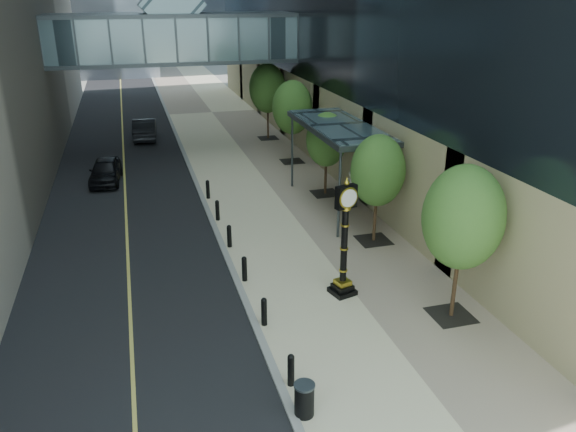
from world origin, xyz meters
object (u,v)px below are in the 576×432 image
object	(u,v)px
car_near	(106,171)
car_far	(145,129)
trash_bin	(304,400)
street_clock	(344,247)
pedestrian	(350,187)

from	to	relation	value
car_near	car_far	distance (m)	10.40
trash_bin	car_near	size ratio (longest dim) A/B	0.22
car_near	car_far	bearing A→B (deg)	80.49
car_far	trash_bin	bearing A→B (deg)	98.56
street_clock	trash_bin	distance (m)	6.72
street_clock	pedestrian	distance (m)	9.65
car_far	car_near	bearing A→B (deg)	78.96
trash_bin	car_far	xyz separation A→B (m)	(-2.63, 31.79, 0.28)
street_clock	pedestrian	xyz separation A→B (m)	(3.80, 8.82, -1.03)
street_clock	pedestrian	size ratio (longest dim) A/B	2.52
street_clock	trash_bin	world-z (taller)	street_clock
trash_bin	pedestrian	world-z (taller)	pedestrian
street_clock	trash_bin	xyz separation A→B (m)	(-3.26, -5.70, -1.44)
pedestrian	street_clock	bearing A→B (deg)	57.81
trash_bin	car_far	distance (m)	31.90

